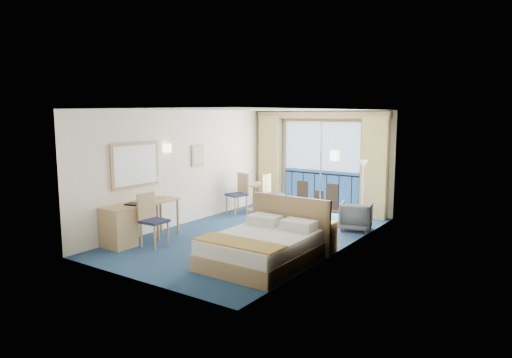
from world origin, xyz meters
The scene contains 22 objects.
floor centered at (0.00, 0.00, 0.00)m, with size 6.50×6.50×0.00m, color navy.
room_walls centered at (0.00, 0.00, 1.78)m, with size 4.04×6.54×2.72m.
balcony_door centered at (-0.01, 3.22, 1.14)m, with size 2.36×0.03×2.52m.
curtain_left centered at (-1.55, 3.07, 1.28)m, with size 0.65×0.22×2.55m, color #D2BA74.
curtain_right centered at (1.55, 3.07, 1.28)m, with size 0.65×0.22×2.55m, color #D2BA74.
pelmet centered at (0.00, 3.10, 2.58)m, with size 3.80×0.25×0.18m, color tan.
mirror centered at (-1.97, -1.50, 1.55)m, with size 0.05×1.25×0.95m.
wall_print centered at (-1.97, 0.45, 1.60)m, with size 0.04×0.42×0.52m.
sconce_left centered at (-1.94, -0.60, 1.85)m, with size 0.18×0.18×0.18m, color #FFEEB2.
sconce_right centered at (1.94, -0.15, 1.85)m, with size 0.18×0.18×0.18m, color #FFEEB2.
bed centered at (1.21, -1.44, 0.30)m, with size 1.69×2.01×1.06m.
nightstand centered at (1.76, -0.21, 0.29)m, with size 0.45×0.43×0.59m, color tan.
phone centered at (1.77, -0.25, 0.63)m, with size 0.17×0.13×0.07m, color white.
armchair centered at (1.65, 1.70, 0.32)m, with size 0.69×0.71×0.64m, color #40454E.
floor_lamp centered at (1.59, 2.22, 1.17)m, with size 0.21×0.21×1.54m.
desk centered at (-1.70, -2.09, 0.44)m, with size 0.59×1.70×0.80m.
desk_chair centered at (-1.25, -1.78, 0.60)m, with size 0.48×0.47×1.06m.
folder centered at (-1.63, -1.86, 0.81)m, with size 0.32×0.24×0.03m, color black.
desk_lamp centered at (-1.78, -1.01, 1.12)m, with size 0.11×0.11×0.42m.
round_table centered at (-1.44, 2.13, 0.56)m, with size 0.82×0.82×0.74m.
table_chair_a centered at (-0.96, 2.16, 0.57)m, with size 0.46×0.45×1.02m.
table_chair_b centered at (-1.55, 1.59, 0.60)m, with size 0.57×0.58×1.07m.
Camera 1 is at (5.49, -7.90, 2.62)m, focal length 32.00 mm.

